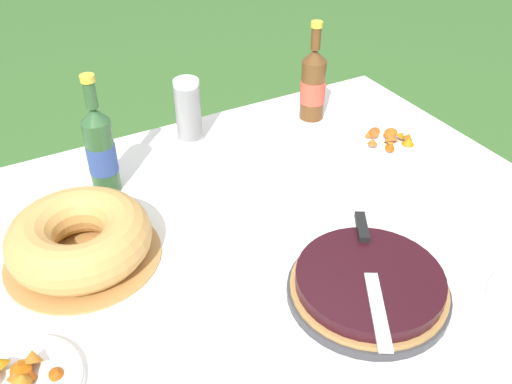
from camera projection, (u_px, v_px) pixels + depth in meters
garden_table at (243, 264)px, 1.31m from camera, size 1.59×1.18×0.66m
tablecloth at (243, 250)px, 1.29m from camera, size 1.60×1.19×0.10m
berry_tart at (369, 286)px, 1.14m from camera, size 0.33×0.33×0.06m
serving_knife at (369, 263)px, 1.14m from camera, size 0.21×0.34×0.01m
bundt_cake at (80, 239)px, 1.21m from camera, size 0.34×0.34×0.11m
cup_stack at (188, 111)px, 1.59m from camera, size 0.07×0.07×0.19m
cider_bottle_green at (101, 150)px, 1.38m from camera, size 0.07×0.07×0.31m
cider_bottle_amber at (313, 84)px, 1.70m from camera, size 0.08×0.08×0.30m
snack_plate_near at (21, 383)px, 0.97m from camera, size 0.21×0.21×0.06m
snack_plate_left at (391, 142)px, 1.62m from camera, size 0.23×0.23×0.06m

